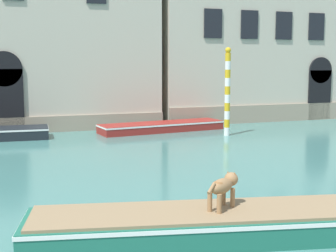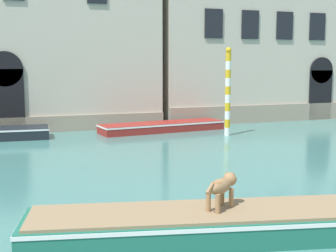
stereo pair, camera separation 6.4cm
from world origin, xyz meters
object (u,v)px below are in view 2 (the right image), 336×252
(boat_moored_far, at_px, (162,127))
(mooring_pole_0, at_px, (228,91))
(dog_on_deck, at_px, (222,186))
(boat_foreground, at_px, (228,222))

(boat_moored_far, xyz_separation_m, mooring_pole_0, (2.56, -2.46, 1.93))
(mooring_pole_0, bearing_deg, dog_on_deck, -116.83)
(boat_foreground, height_order, mooring_pole_0, mooring_pole_0)
(dog_on_deck, height_order, mooring_pole_0, mooring_pole_0)
(dog_on_deck, bearing_deg, boat_foreground, -86.99)
(boat_moored_far, bearing_deg, mooring_pole_0, -51.02)
(boat_foreground, distance_m, mooring_pole_0, 13.82)
(mooring_pole_0, bearing_deg, boat_moored_far, 136.09)
(boat_foreground, distance_m, boat_moored_far, 15.15)
(dog_on_deck, distance_m, mooring_pole_0, 13.67)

